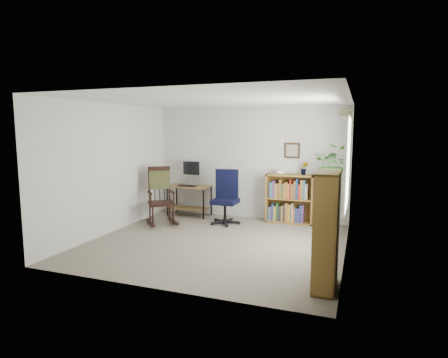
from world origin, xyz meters
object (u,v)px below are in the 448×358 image
at_px(rocking_chair, 161,195).
at_px(tall_bookshelf, 326,231).
at_px(office_chair, 225,197).
at_px(low_bookshelf, 290,199).
at_px(desk, 189,201).

distance_m(rocking_chair, tall_bookshelf, 4.02).
height_order(office_chair, rocking_chair, rocking_chair).
bearing_deg(low_bookshelf, desk, -176.92).
height_order(rocking_chair, low_bookshelf, rocking_chair).
bearing_deg(low_bookshelf, office_chair, -155.20).
xyz_separation_m(desk, office_chair, (1.01, -0.44, 0.22)).
relative_size(rocking_chair, tall_bookshelf, 0.83).
bearing_deg(office_chair, desk, 146.79).
bearing_deg(rocking_chair, office_chair, -18.25).
bearing_deg(office_chair, rocking_chair, -169.45).
bearing_deg(tall_bookshelf, desk, 137.32).
distance_m(desk, tall_bookshelf, 4.40).
bearing_deg(rocking_chair, tall_bookshelf, -69.66).
relative_size(office_chair, tall_bookshelf, 0.79).
bearing_deg(tall_bookshelf, low_bookshelf, 107.87).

